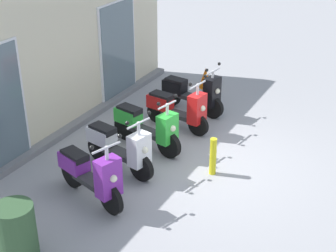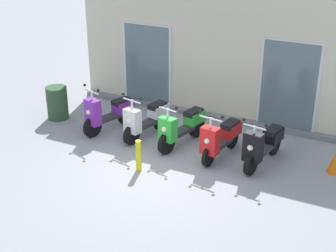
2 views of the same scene
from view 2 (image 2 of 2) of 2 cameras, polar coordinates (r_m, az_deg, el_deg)
ground_plane at (r=10.58m, az=-1.57°, el=-5.11°), size 40.00×40.00×0.00m
storefront_facade at (r=12.79m, az=5.61°, el=8.27°), size 7.79×0.50×3.50m
scooter_purple at (r=12.26m, az=-6.90°, el=1.59°), size 0.80×1.53×1.29m
scooter_white at (r=11.86m, az=-2.53°, el=0.83°), size 0.70×1.55×1.23m
scooter_green at (r=11.46m, az=1.61°, el=-0.08°), size 0.69×1.64×1.20m
scooter_red at (r=10.96m, az=6.10°, el=-1.33°), size 0.63×1.52×1.24m
scooter_black at (r=10.80m, az=10.92°, el=-2.16°), size 0.63×1.62×1.21m
trash_bin at (r=13.25m, az=-12.66°, el=2.63°), size 0.55×0.55×0.87m
traffic_cone at (r=10.96m, az=18.77°, el=-3.88°), size 0.32×0.32×0.52m
curb_bollard at (r=10.43m, az=-3.41°, el=-3.44°), size 0.12×0.12×0.70m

